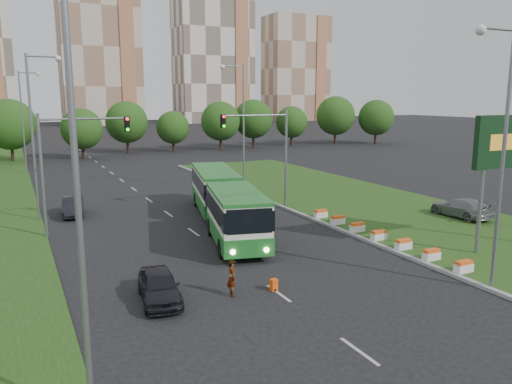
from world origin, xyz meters
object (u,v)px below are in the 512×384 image
traffic_mast_median (268,144)px  pedestrian (232,278)px  traffic_mast_left (68,154)px  billboard (512,147)px  car_left_far (73,206)px  articulated_bus (221,200)px  car_left_near (159,286)px  car_median (461,208)px  shopping_trolley (274,285)px

traffic_mast_median → pedestrian: 18.71m
traffic_mast_left → pedestrian: 15.88m
billboard → car_left_far: bearing=136.7°
billboard → traffic_mast_median: (-7.47, 16.00, -0.81)m
articulated_bus → car_left_near: 13.68m
articulated_bus → car_left_far: bearing=153.1°
car_left_far → car_median: (25.96, -13.98, 0.16)m
car_median → shopping_trolley: 20.29m
articulated_bus → billboard: bearing=-31.4°
car_median → pedestrian: size_ratio=2.90×
car_left_far → traffic_mast_median: bearing=-10.8°
billboard → shopping_trolley: 16.39m
car_left_near → articulated_bus: bearing=63.7°
car_left_near → shopping_trolley: 5.32m
articulated_bus → car_median: 17.98m
billboard → pedestrian: size_ratio=4.69×
traffic_mast_left → shopping_trolley: 17.08m
traffic_mast_median → articulated_bus: size_ratio=0.44×
traffic_mast_left → traffic_mast_median: bearing=3.8°
billboard → traffic_mast_left: (-22.63, 15.00, -0.81)m
billboard → traffic_mast_left: size_ratio=1.00×
traffic_mast_median → car_left_far: bearing=162.0°
car_left_far → pedestrian: 20.51m
traffic_mast_median → traffic_mast_left: size_ratio=1.00×
car_left_far → traffic_mast_left: bearing=-89.4°
billboard → pedestrian: billboard is taller
car_left_far → car_median: size_ratio=0.87×
shopping_trolley → pedestrian: bearing=163.0°
car_left_near → car_left_far: car_left_far is taller
traffic_mast_left → pedestrian: traffic_mast_left is taller
articulated_bus → car_left_near: (-7.60, -11.32, -1.11)m
car_left_near → shopping_trolley: car_left_near is taller
traffic_mast_left → articulated_bus: size_ratio=0.44×
traffic_mast_median → shopping_trolley: traffic_mast_median is taller
car_median → traffic_mast_median: bearing=-40.4°
articulated_bus → pedestrian: (-4.44, -12.16, -0.96)m
traffic_mast_left → car_left_near: bearing=-80.8°
car_left_near → pedestrian: (3.16, -0.84, 0.15)m
traffic_mast_left → pedestrian: bearing=-69.5°
articulated_bus → traffic_mast_left: bearing=-178.5°
car_left_far → car_median: 29.49m
articulated_bus → car_median: (16.86, -6.17, -0.95)m
traffic_mast_median → pedestrian: traffic_mast_median is taller
articulated_bus → car_left_far: 12.05m
articulated_bus → car_median: articulated_bus is taller
traffic_mast_median → pedestrian: bearing=-122.8°
articulated_bus → car_left_near: size_ratio=4.35×
car_left_far → car_median: bearing=-21.1°
shopping_trolley → traffic_mast_left: bearing=108.2°
traffic_mast_median → articulated_bus: traffic_mast_median is taller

